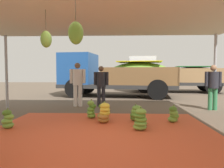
% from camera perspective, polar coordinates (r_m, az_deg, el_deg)
% --- Properties ---
extents(ground_plane, '(40.00, 40.00, 0.00)m').
position_cam_1_polar(ground_plane, '(7.51, -1.02, -7.23)').
color(ground_plane, brown).
extents(tarp_orange, '(5.22, 4.92, 0.01)m').
position_cam_1_polar(tarp_orange, '(4.59, -3.20, -14.01)').
color(tarp_orange, '#D1512D').
rests_on(tarp_orange, ground).
extents(tent_canopy, '(8.00, 7.00, 2.77)m').
position_cam_1_polar(tent_canopy, '(4.49, -3.55, 20.28)').
color(tent_canopy, '#9EA0A5').
rests_on(tent_canopy, ground).
extents(banana_bunch_0, '(0.35, 0.35, 0.57)m').
position_cam_1_polar(banana_bunch_0, '(6.27, -5.63, -7.00)').
color(banana_bunch_0, '#60932D').
rests_on(banana_bunch_0, tarp_orange).
extents(banana_bunch_1, '(0.42, 0.42, 0.49)m').
position_cam_1_polar(banana_bunch_1, '(6.17, -2.39, -7.46)').
color(banana_bunch_1, '#6B9E38').
rests_on(banana_bunch_1, tarp_orange).
extents(banana_bunch_2, '(0.41, 0.42, 0.47)m').
position_cam_1_polar(banana_bunch_2, '(5.94, 6.50, -7.97)').
color(banana_bunch_2, '#477523').
rests_on(banana_bunch_2, tarp_orange).
extents(banana_bunch_3, '(0.36, 0.35, 0.48)m').
position_cam_1_polar(banana_bunch_3, '(5.97, 16.28, -7.99)').
color(banana_bunch_3, '#6B9E38').
rests_on(banana_bunch_3, tarp_orange).
extents(banana_bunch_6, '(0.45, 0.46, 0.56)m').
position_cam_1_polar(banana_bunch_6, '(5.03, 7.68, -9.64)').
color(banana_bunch_6, '#75A83D').
rests_on(banana_bunch_6, tarp_orange).
extents(banana_bunch_7, '(0.36, 0.37, 0.49)m').
position_cam_1_polar(banana_bunch_7, '(5.73, -26.35, -8.63)').
color(banana_bunch_7, '#6B9E38').
rests_on(banana_bunch_7, tarp_orange).
extents(banana_bunch_8, '(0.31, 0.31, 0.45)m').
position_cam_1_polar(banana_bunch_8, '(5.42, 8.13, -9.25)').
color(banana_bunch_8, '#6B9E38').
rests_on(banana_bunch_8, tarp_orange).
extents(banana_bunch_9, '(0.45, 0.43, 0.58)m').
position_cam_1_polar(banana_bunch_9, '(5.67, -2.09, -7.98)').
color(banana_bunch_9, '#996628').
rests_on(banana_bunch_9, tarp_orange).
extents(cargo_truck_main, '(6.57, 3.27, 2.40)m').
position_cam_1_polar(cargo_truck_main, '(11.80, 0.68, 2.63)').
color(cargo_truck_main, '#2D2D2D').
rests_on(cargo_truck_main, ground).
extents(cargo_truck_far, '(6.44, 3.12, 2.40)m').
position_cam_1_polar(cargo_truck_far, '(14.97, 15.83, 2.47)').
color(cargo_truck_far, '#2D2D2D').
rests_on(cargo_truck_far, ground).
extents(worker_0, '(0.59, 0.36, 1.62)m').
position_cam_1_polar(worker_0, '(8.35, 25.65, 0.04)').
color(worker_0, '#337A4C').
rests_on(worker_0, ground).
extents(worker_1, '(0.63, 0.39, 1.73)m').
position_cam_1_polar(worker_1, '(8.47, -9.27, 0.82)').
color(worker_1, silver).
rests_on(worker_1, ground).
extents(worker_2, '(0.59, 0.36, 1.60)m').
position_cam_1_polar(worker_2, '(8.32, -2.95, 0.29)').
color(worker_2, '#26262D').
rests_on(worker_2, ground).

